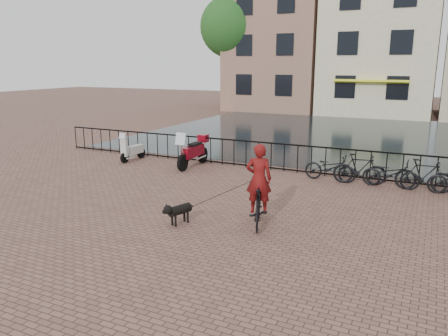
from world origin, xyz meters
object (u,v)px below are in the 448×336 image
at_px(dog, 180,213).
at_px(motorcycle, 193,148).
at_px(scooter, 133,145).
at_px(cyclist, 259,190).

xyz_separation_m(dog, motorcycle, (-2.74, 5.44, 0.44)).
height_order(dog, scooter, scooter).
xyz_separation_m(cyclist, motorcycle, (-4.50, 4.70, -0.17)).
bearing_deg(scooter, motorcycle, 4.35).
xyz_separation_m(motorcycle, scooter, (-2.73, -0.11, -0.11)).
relative_size(cyclist, dog, 2.60).
relative_size(cyclist, scooter, 1.76).
bearing_deg(cyclist, motorcycle, -65.17).
xyz_separation_m(cyclist, scooter, (-7.23, 4.59, -0.28)).
distance_m(dog, motorcycle, 6.11).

